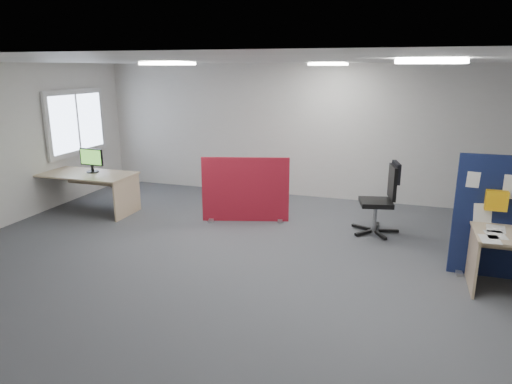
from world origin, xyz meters
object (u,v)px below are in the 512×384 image
(monitor_second, at_px, (91,159))
(office_chair, at_px, (384,194))
(second_desk, at_px, (89,182))
(red_divider, at_px, (245,190))

(monitor_second, height_order, office_chair, office_chair)
(second_desk, xyz_separation_m, office_chair, (5.29, 0.44, 0.10))
(monitor_second, xyz_separation_m, office_chair, (5.24, 0.36, -0.31))
(red_divider, xyz_separation_m, office_chair, (2.32, 0.10, 0.10))
(second_desk, distance_m, monitor_second, 0.43)
(monitor_second, bearing_deg, second_desk, -119.75)
(red_divider, height_order, office_chair, office_chair)
(red_divider, relative_size, office_chair, 1.26)
(monitor_second, bearing_deg, red_divider, 8.36)
(monitor_second, distance_m, office_chair, 5.26)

